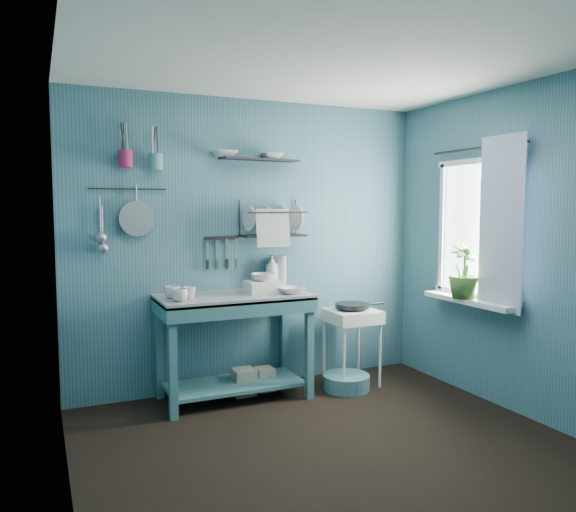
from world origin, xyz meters
name	(u,v)px	position (x,y,z in m)	size (l,w,h in m)	color
floor	(334,450)	(0.00, 0.00, 0.00)	(3.20, 3.20, 0.00)	black
ceiling	(337,57)	(0.00, 0.00, 2.50)	(3.20, 3.20, 0.00)	silver
wall_back	(252,245)	(0.00, 1.50, 1.25)	(3.20, 3.20, 0.00)	#345F6C
wall_front	(523,292)	(0.00, -1.50, 1.25)	(3.20, 3.20, 0.00)	#345F6C
wall_left	(64,271)	(-1.60, 0.00, 1.25)	(3.00, 3.00, 0.00)	#345F6C
wall_right	(523,251)	(1.60, 0.00, 1.25)	(3.00, 3.00, 0.00)	#345F6C
work_counter	(234,347)	(-0.28, 1.21, 0.43)	(1.23, 0.61, 0.87)	#33676C
mug_left	(180,295)	(-0.76, 1.05, 0.92)	(0.12, 0.12, 0.10)	beige
mug_mid	(190,293)	(-0.66, 1.15, 0.91)	(0.10, 0.10, 0.09)	beige
mug_right	(172,292)	(-0.78, 1.21, 0.92)	(0.12, 0.12, 0.10)	beige
wash_tub	(263,287)	(-0.03, 1.19, 0.92)	(0.28, 0.22, 0.10)	silver
tub_bowl	(263,277)	(-0.03, 1.19, 1.00)	(0.20, 0.20, 0.06)	beige
soap_bottle	(272,271)	(0.14, 1.41, 1.02)	(0.12, 0.12, 0.30)	silver
water_bottle	(281,271)	(0.24, 1.43, 1.01)	(0.09, 0.09, 0.28)	#9EACB0
counter_bowl	(292,290)	(0.17, 1.06, 0.89)	(0.22, 0.22, 0.05)	beige
hotplate_stand	(352,347)	(0.79, 1.13, 0.34)	(0.42, 0.42, 0.68)	silver
frying_pan	(352,305)	(0.79, 1.13, 0.71)	(0.30, 0.30, 0.04)	black
knife_strip	(221,238)	(-0.29, 1.47, 1.32)	(0.32, 0.02, 0.03)	black
dish_rack	(273,218)	(0.14, 1.37, 1.48)	(0.55, 0.24, 0.32)	black
upper_shelf	(260,160)	(0.03, 1.40, 1.98)	(0.70, 0.18, 0.01)	black
shelf_bowl_left	(224,146)	(-0.28, 1.40, 2.08)	(0.22, 0.22, 0.05)	beige
shelf_bowl_right	(272,157)	(0.15, 1.40, 2.01)	(0.20, 0.20, 0.05)	beige
utensil_cup_magenta	(125,159)	(-1.07, 1.42, 1.95)	(0.11, 0.11, 0.13)	maroon
utensil_cup_teal	(156,162)	(-0.84, 1.42, 1.93)	(0.11, 0.11, 0.13)	#3B7C78
colander	(137,219)	(-0.99, 1.45, 1.49)	(0.28, 0.28, 0.03)	gray
ladle_outer	(100,215)	(-1.27, 1.46, 1.51)	(0.01, 0.01, 0.30)	gray
ladle_inner	(102,226)	(-1.26, 1.46, 1.43)	(0.01, 0.01, 0.30)	gray
hook_rail	(128,189)	(-1.05, 1.47, 1.72)	(0.01, 0.01, 0.60)	black
window_glass	(479,229)	(1.59, 0.45, 1.40)	(1.10, 1.10, 0.00)	white
windowsill	(469,301)	(1.50, 0.45, 0.81)	(0.16, 0.95, 0.04)	silver
curtain	(501,224)	(1.52, 0.15, 1.45)	(1.35, 1.35, 0.00)	white
curtain_rod	(477,148)	(1.54, 0.45, 2.05)	(0.02, 0.02, 1.05)	black
potted_plant	(464,271)	(1.46, 0.47, 1.05)	(0.25, 0.25, 0.45)	#3A6B2A
storage_tin_large	(244,382)	(-0.18, 1.26, 0.11)	(0.18, 0.18, 0.22)	gray
storage_tin_small	(265,379)	(0.02, 1.29, 0.10)	(0.15, 0.15, 0.20)	gray
floor_basin	(346,382)	(0.68, 1.02, 0.07)	(0.41, 0.41, 0.13)	teal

